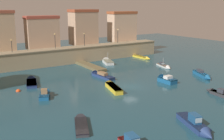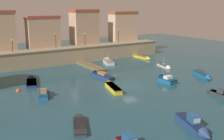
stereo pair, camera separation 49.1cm
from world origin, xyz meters
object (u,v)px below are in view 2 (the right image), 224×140
moored_boat_3 (44,93)px  moored_boat_9 (165,79)px  moored_boat_2 (203,75)px  moored_boat_5 (219,94)px  quay_lamp_1 (56,39)px  quay_lamp_0 (12,43)px  quay_lamp_3 (119,34)px  moored_boat_6 (112,87)px  quay_lamp_2 (85,37)px  moored_boat_8 (79,122)px  moored_boat_0 (100,75)px  mooring_buoy_0 (18,91)px  moored_boat_1 (165,66)px  moored_boat_12 (108,61)px  moored_boat_10 (143,57)px  moored_boat_4 (32,81)px  moored_boat_7 (195,126)px

moored_boat_3 → moored_boat_9: moored_boat_3 is taller
moored_boat_2 → moored_boat_5: bearing=-14.9°
quay_lamp_1 → moored_boat_5: size_ratio=0.60×
quay_lamp_0 → quay_lamp_3: quay_lamp_3 is taller
moored_boat_6 → quay_lamp_2: bearing=-2.0°
moored_boat_5 → moored_boat_8: 23.99m
quay_lamp_3 → moored_boat_0: quay_lamp_3 is taller
moored_boat_8 → mooring_buoy_0: size_ratio=7.92×
moored_boat_1 → moored_boat_3: moored_boat_1 is taller
quay_lamp_0 → moored_boat_5: quay_lamp_0 is taller
moored_boat_0 → moored_boat_1: (17.30, -0.82, -0.10)m
moored_boat_2 → moored_boat_8: 32.01m
quay_lamp_0 → quay_lamp_2: quay_lamp_2 is taller
moored_boat_12 → moored_boat_9: bearing=-162.2°
quay_lamp_1 → moored_boat_9: (11.70, -26.27, -5.92)m
quay_lamp_1 → moored_boat_0: bearing=-79.2°
moored_boat_10 → moored_boat_2: bearing=-8.5°
quay_lamp_2 → quay_lamp_3: quay_lamp_3 is taller
moored_boat_0 → moored_boat_4: bearing=70.8°
moored_boat_1 → moored_boat_5: size_ratio=0.94×
moored_boat_6 → moored_boat_8: 15.05m
moored_boat_12 → moored_boat_7: bearing=-178.6°
moored_boat_1 → moored_boat_6: bearing=-55.4°
moored_boat_1 → moored_boat_12: size_ratio=0.93×
moored_boat_1 → moored_boat_12: moored_boat_12 is taller
moored_boat_7 → moored_boat_12: 39.86m
moored_boat_0 → moored_boat_4: (-13.22, 3.11, -0.10)m
quay_lamp_2 → moored_boat_9: 27.14m
moored_boat_4 → moored_boat_9: 25.42m
moored_boat_2 → moored_boat_7: (-20.33, -15.72, 0.04)m
moored_boat_4 → moored_boat_10: moored_boat_4 is taller
moored_boat_3 → moored_boat_9: size_ratio=1.04×
moored_boat_1 → moored_boat_8: size_ratio=0.92×
moored_boat_0 → moored_boat_5: bearing=-159.5°
quay_lamp_3 → moored_boat_12: 10.55m
quay_lamp_0 → moored_boat_3: 22.72m
quay_lamp_0 → mooring_buoy_0: (-3.30, -17.18, -5.98)m
quay_lamp_2 → moored_boat_3: quay_lamp_2 is taller
quay_lamp_0 → moored_boat_2: size_ratio=0.44×
moored_boat_3 → moored_boat_10: moored_boat_3 is taller
quay_lamp_2 → moored_boat_5: (5.49, -37.13, -5.85)m
moored_boat_3 → moored_boat_7: 24.20m
moored_boat_5 → moored_boat_12: 31.91m
quay_lamp_0 → moored_boat_8: bearing=-90.2°
moored_boat_2 → moored_boat_7: size_ratio=0.95×
moored_boat_9 → mooring_buoy_0: bearing=68.7°
moored_boat_9 → moored_boat_2: bearing=-101.2°
moored_boat_7 → moored_boat_5: bearing=135.1°
moored_boat_2 → mooring_buoy_0: 36.02m
quay_lamp_0 → moored_boat_3: (-0.29, -22.03, -5.56)m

